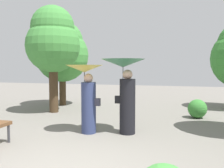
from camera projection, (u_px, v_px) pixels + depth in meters
name	position (u px, v px, depth m)	size (l,w,h in m)	color
person_left	(87.00, 89.00, 6.65)	(0.99, 0.99, 1.82)	navy
person_right	(125.00, 83.00, 6.58)	(1.16, 1.16, 1.97)	black
tree_near_left	(53.00, 40.00, 9.60)	(2.08, 2.08, 4.10)	#42301E
tree_mid_left	(62.00, 51.00, 11.42)	(2.40, 2.40, 3.85)	#42301E
bush_path_right	(197.00, 109.00, 8.65)	(0.65, 0.65, 0.65)	#387F33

